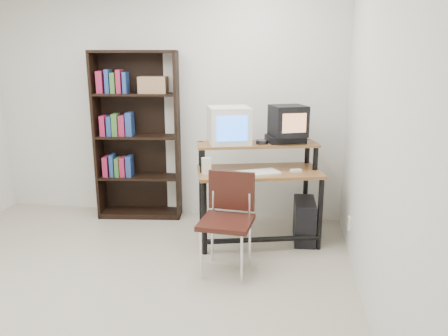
# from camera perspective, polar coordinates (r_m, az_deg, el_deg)

# --- Properties ---
(floor) EXTENTS (4.00, 4.00, 0.01)m
(floor) POSITION_cam_1_polar(r_m,az_deg,el_deg) (3.62, -16.25, -16.25)
(floor) COLOR #B7AF98
(floor) RESTS_ON ground
(back_wall) EXTENTS (4.00, 0.01, 2.60)m
(back_wall) POSITION_cam_1_polar(r_m,az_deg,el_deg) (5.03, -7.67, 8.42)
(back_wall) COLOR silver
(back_wall) RESTS_ON floor
(right_wall) EXTENTS (0.01, 4.00, 2.60)m
(right_wall) POSITION_cam_1_polar(r_m,az_deg,el_deg) (2.90, 20.24, 3.45)
(right_wall) COLOR silver
(right_wall) RESTS_ON floor
(computer_desk) EXTENTS (1.29, 0.87, 0.98)m
(computer_desk) POSITION_cam_1_polar(r_m,az_deg,el_deg) (4.28, 4.52, -0.87)
(computer_desk) COLOR brown
(computer_desk) RESTS_ON floor
(crt_monitor) EXTENTS (0.48, 0.48, 0.37)m
(crt_monitor) POSITION_cam_1_polar(r_m,az_deg,el_deg) (4.27, 0.66, 5.54)
(crt_monitor) COLOR silver
(crt_monitor) RESTS_ON computer_desk
(vcr) EXTENTS (0.43, 0.37, 0.08)m
(vcr) POSITION_cam_1_polar(r_m,az_deg,el_deg) (4.39, 8.02, 3.73)
(vcr) COLOR black
(vcr) RESTS_ON computer_desk
(crt_tv) EXTENTS (0.41, 0.41, 0.30)m
(crt_tv) POSITION_cam_1_polar(r_m,az_deg,el_deg) (4.32, 8.37, 6.11)
(crt_tv) COLOR black
(crt_tv) RESTS_ON vcr
(cd_spindle) EXTENTS (0.14, 0.14, 0.05)m
(cd_spindle) POSITION_cam_1_polar(r_m,az_deg,el_deg) (4.28, 4.98, 3.34)
(cd_spindle) COLOR #26262B
(cd_spindle) RESTS_ON computer_desk
(keyboard) EXTENTS (0.51, 0.41, 0.03)m
(keyboard) POSITION_cam_1_polar(r_m,az_deg,el_deg) (4.11, 3.99, -0.77)
(keyboard) COLOR silver
(keyboard) RESTS_ON computer_desk
(mousepad) EXTENTS (0.27, 0.24, 0.01)m
(mousepad) POSITION_cam_1_polar(r_m,az_deg,el_deg) (4.24, 9.25, -0.66)
(mousepad) COLOR black
(mousepad) RESTS_ON computer_desk
(mouse) EXTENTS (0.12, 0.10, 0.03)m
(mouse) POSITION_cam_1_polar(r_m,az_deg,el_deg) (4.24, 9.39, -0.39)
(mouse) COLOR white
(mouse) RESTS_ON mousepad
(desk_speaker) EXTENTS (0.10, 0.10, 0.17)m
(desk_speaker) POSITION_cam_1_polar(r_m,az_deg,el_deg) (4.10, -2.33, 0.21)
(desk_speaker) COLOR silver
(desk_speaker) RESTS_ON computer_desk
(pc_tower) EXTENTS (0.22, 0.46, 0.42)m
(pc_tower) POSITION_cam_1_polar(r_m,az_deg,el_deg) (4.48, 10.43, -6.77)
(pc_tower) COLOR black
(pc_tower) RESTS_ON floor
(school_chair) EXTENTS (0.46, 0.46, 0.85)m
(school_chair) POSITION_cam_1_polar(r_m,az_deg,el_deg) (3.73, 0.55, -5.74)
(school_chair) COLOR black
(school_chair) RESTS_ON floor
(bookshelf) EXTENTS (0.97, 0.42, 1.88)m
(bookshelf) POSITION_cam_1_polar(r_m,az_deg,el_deg) (5.03, -11.20, 4.36)
(bookshelf) COLOR black
(bookshelf) RESTS_ON floor
(wall_outlet) EXTENTS (0.02, 0.08, 0.12)m
(wall_outlet) POSITION_cam_1_polar(r_m,az_deg,el_deg) (4.26, 16.03, -6.93)
(wall_outlet) COLOR beige
(wall_outlet) RESTS_ON right_wall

